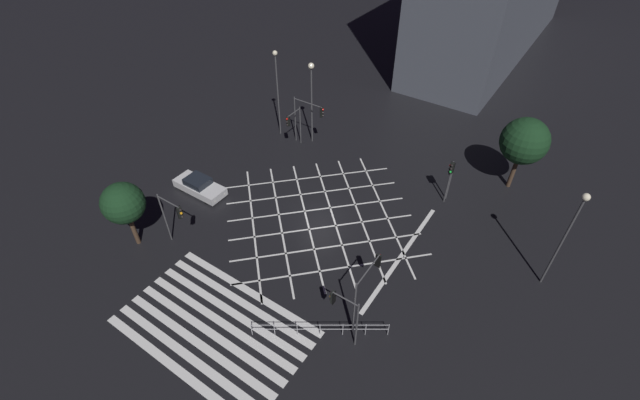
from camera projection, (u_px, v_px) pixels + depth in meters
ground_plane at (320, 218)px, 33.10m from camera, size 200.00×200.00×0.00m
road_markings at (264, 282)px, 28.44m from camera, size 17.37×23.56×0.01m
traffic_light_se_main at (343, 308)px, 23.56m from camera, size 1.88×0.36×3.93m
traffic_light_ne_cross at (450, 174)px, 32.69m from camera, size 0.36×0.39×3.94m
traffic_light_ne_main at (450, 174)px, 33.31m from camera, size 0.39×0.36×3.41m
traffic_light_nw_main at (309, 114)px, 38.44m from camera, size 3.24×0.36×4.58m
traffic_light_se_cross at (368, 280)px, 24.53m from camera, size 0.36×2.86×4.41m
traffic_light_nw_cross at (293, 122)px, 38.54m from camera, size 0.36×2.06×3.81m
traffic_light_sw_main at (173, 214)px, 28.84m from camera, size 2.30×0.36×4.34m
street_lamp_east at (311, 86)px, 37.51m from camera, size 0.54×0.54×7.81m
street_lamp_west at (277, 81)px, 38.66m from camera, size 0.45×0.45×8.34m
street_lamp_far at (570, 226)px, 25.08m from camera, size 0.46×0.46×7.67m
street_tree_near at (524, 141)px, 33.17m from camera, size 3.71×3.71×6.33m
street_tree_far at (123, 203)px, 28.66m from camera, size 2.90×2.90×5.29m
waiting_car at (199, 186)px, 35.07m from camera, size 4.55×1.77×1.36m
pedestrian_railing at (320, 328)px, 25.08m from camera, size 6.75×4.55×1.05m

